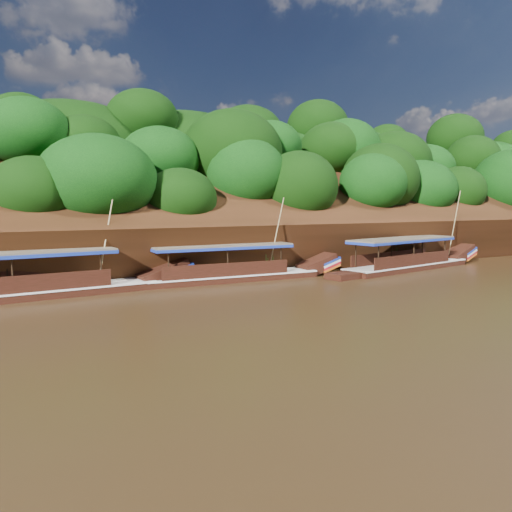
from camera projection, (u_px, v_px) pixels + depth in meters
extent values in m
plane|color=black|center=(336.00, 299.00, 27.80)|extent=(160.00, 160.00, 0.00)
cube|color=black|center=(220.00, 224.00, 41.49)|extent=(120.00, 16.12, 13.64)
cube|color=black|center=(181.00, 255.00, 50.65)|extent=(120.00, 24.00, 12.00)
ellipsoid|color=#153A09|center=(153.00, 227.00, 37.82)|extent=(18.00, 8.00, 6.40)
ellipsoid|color=#153A09|center=(190.00, 161.00, 47.02)|extent=(24.00, 11.00, 8.40)
ellipsoid|color=#153A09|center=(440.00, 221.00, 51.32)|extent=(18.00, 8.00, 6.00)
ellipsoid|color=#153A09|center=(451.00, 174.00, 61.97)|extent=(22.00, 10.00, 8.00)
cube|color=black|center=(408.00, 270.00, 39.72)|extent=(13.47, 4.71, 0.93)
cube|color=silver|center=(408.00, 264.00, 39.67)|extent=(13.48, 4.78, 0.10)
cube|color=black|center=(458.00, 254.00, 44.27)|extent=(3.39, 2.26, 1.81)
cube|color=navy|center=(463.00, 250.00, 44.75)|extent=(1.93, 2.05, 0.67)
cube|color=#B2131C|center=(463.00, 254.00, 44.79)|extent=(1.93, 2.05, 0.67)
cube|color=brown|center=(403.00, 239.00, 38.94)|extent=(10.70, 4.51, 0.12)
cube|color=navy|center=(403.00, 240.00, 38.95)|extent=(10.70, 4.51, 0.19)
cylinder|color=tan|center=(454.00, 225.00, 42.48)|extent=(0.81, 1.67, 5.73)
cube|color=black|center=(232.00, 281.00, 34.12)|extent=(12.31, 2.59, 0.92)
cube|color=silver|center=(232.00, 274.00, 34.08)|extent=(12.31, 2.66, 0.10)
cube|color=black|center=(317.00, 265.00, 37.07)|extent=(2.95, 1.77, 1.73)
cube|color=navy|center=(326.00, 260.00, 37.37)|extent=(1.56, 1.79, 0.63)
cube|color=#B2131C|center=(326.00, 265.00, 37.41)|extent=(1.56, 1.79, 0.63)
cube|color=brown|center=(222.00, 245.00, 33.52)|extent=(9.66, 2.85, 0.12)
cube|color=navy|center=(222.00, 247.00, 33.53)|extent=(9.66, 2.85, 0.18)
cylinder|color=tan|center=(276.00, 235.00, 34.59)|extent=(0.58, 1.24, 5.15)
cube|color=black|center=(29.00, 298.00, 27.89)|extent=(14.48, 3.69, 0.98)
cube|color=silver|center=(28.00, 290.00, 27.84)|extent=(14.49, 3.76, 0.11)
cube|color=black|center=(163.00, 274.00, 32.18)|extent=(3.52, 2.09, 1.92)
cube|color=navy|center=(176.00, 268.00, 32.63)|extent=(1.92, 2.02, 0.72)
cube|color=#B2131C|center=(176.00, 273.00, 32.67)|extent=(1.92, 2.02, 0.72)
cube|color=brown|center=(9.00, 253.00, 27.12)|extent=(11.42, 3.76, 0.13)
cube|color=navy|center=(9.00, 255.00, 27.14)|extent=(11.42, 3.76, 0.20)
cylinder|color=tan|center=(106.00, 240.00, 29.73)|extent=(1.27, 0.97, 5.10)
cone|color=#275A16|center=(71.00, 277.00, 30.42)|extent=(1.50, 1.50, 1.64)
cone|color=#275A16|center=(182.00, 269.00, 33.71)|extent=(1.50, 1.50, 1.72)
cone|color=#275A16|center=(268.00, 264.00, 35.95)|extent=(1.50, 1.50, 1.77)
cone|color=#275A16|center=(325.00, 258.00, 39.54)|extent=(1.50, 1.50, 1.86)
cone|color=#275A16|center=(390.00, 257.00, 41.18)|extent=(1.50, 1.50, 1.65)
cone|color=#275A16|center=(460.00, 252.00, 45.81)|extent=(1.50, 1.50, 1.60)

